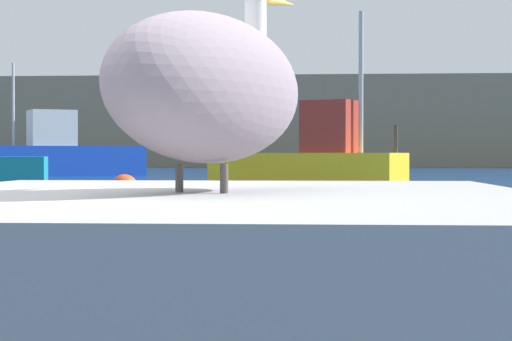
# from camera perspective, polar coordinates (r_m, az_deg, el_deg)

# --- Properties ---
(hillside_backdrop) EXTENTS (140.00, 17.89, 7.48)m
(hillside_backdrop) POSITION_cam_1_polar(r_m,az_deg,el_deg) (77.05, 2.62, 3.09)
(hillside_backdrop) COLOR #7F755B
(hillside_backdrop) RESTS_ON ground
(pier_dock) EXTENTS (2.44, 2.86, 0.87)m
(pier_dock) POSITION_cam_1_polar(r_m,az_deg,el_deg) (3.19, -3.17, -9.27)
(pier_dock) COLOR #989898
(pier_dock) RESTS_ON ground
(pelican) EXTENTS (0.92, 1.42, 0.92)m
(pelican) POSITION_cam_1_polar(r_m,az_deg,el_deg) (3.16, -3.11, 5.63)
(pelican) COLOR gray
(pelican) RESTS_ON pier_dock
(fishing_boat_blue) EXTENTS (7.75, 5.46, 5.32)m
(fishing_boat_blue) POSITION_cam_1_polar(r_m,az_deg,el_deg) (41.76, -13.02, 1.12)
(fishing_boat_blue) COLOR blue
(fishing_boat_blue) RESTS_ON ground
(fishing_boat_yellow) EXTENTS (5.34, 3.55, 4.67)m
(fishing_boat_yellow) POSITION_cam_1_polar(r_m,az_deg,el_deg) (22.36, 3.73, 0.49)
(fishing_boat_yellow) COLOR yellow
(fishing_boat_yellow) RESTS_ON ground
(mooring_buoy) EXTENTS (0.60, 0.60, 0.60)m
(mooring_buoy) POSITION_cam_1_polar(r_m,az_deg,el_deg) (18.19, -8.85, -1.19)
(mooring_buoy) COLOR #E54C19
(mooring_buoy) RESTS_ON ground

